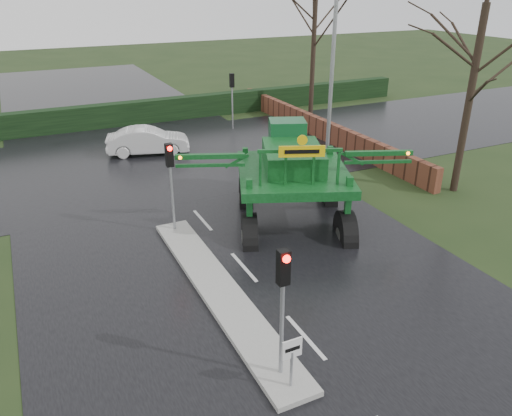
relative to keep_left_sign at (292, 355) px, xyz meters
name	(u,v)px	position (x,y,z in m)	size (l,w,h in m)	color
ground	(305,338)	(1.30, 1.50, -1.06)	(140.00, 140.00, 0.00)	black
road_main	(187,202)	(1.30, 11.50, -1.05)	(14.00, 80.00, 0.02)	black
road_cross	(151,161)	(1.30, 17.50, -1.05)	(80.00, 12.00, 0.02)	black
median_island	(219,290)	(0.00, 4.50, -0.97)	(1.20, 10.00, 0.16)	gray
hedge_row	(118,114)	(1.30, 25.50, -0.31)	(44.00, 0.90, 1.50)	black
brick_wall	(319,127)	(11.80, 17.50, -0.46)	(0.40, 20.00, 1.20)	#592D1E
keep_left_sign	(292,355)	(0.00, 0.00, 0.00)	(0.50, 0.07, 1.35)	gray
traffic_signal_near	(283,287)	(0.00, 0.49, 1.53)	(0.26, 0.33, 3.52)	gray
traffic_signal_mid	(170,169)	(0.00, 8.99, 1.53)	(0.26, 0.33, 3.52)	gray
traffic_signal_far	(232,89)	(7.80, 21.51, 1.53)	(0.26, 0.33, 3.52)	gray
street_light_right	(328,44)	(9.49, 13.50, 4.93)	(3.85, 0.30, 10.00)	gray
tree_right_near	(474,75)	(12.80, 7.50, 4.14)	(5.60, 5.60, 9.64)	black
tree_right_far	(315,18)	(14.30, 22.50, 5.44)	(7.00, 7.00, 12.05)	black
crop_sprayer	(249,177)	(2.42, 7.46, 1.32)	(8.40, 6.76, 5.03)	black
white_sedan	(149,154)	(1.56, 18.81, -1.06)	(1.55, 4.44, 1.46)	silver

